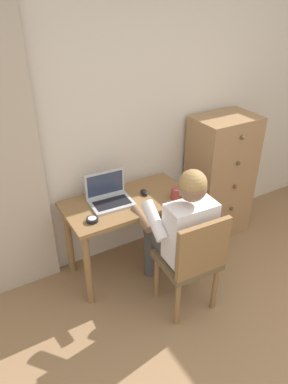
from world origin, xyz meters
TOP-DOWN VIEW (x-y plane):
  - wall_back at (0.00, 2.20)m, footprint 4.80×0.05m
  - desk at (-0.46, 1.86)m, footprint 1.05×0.54m
  - dresser at (0.60, 1.94)m, footprint 0.59×0.44m
  - chair at (-0.27, 1.20)m, footprint 0.44×0.42m
  - person_seated at (-0.26, 1.38)m, footprint 0.54×0.60m
  - laptop at (-0.59, 1.92)m, footprint 0.35×0.27m
  - computer_mouse at (-0.29, 1.88)m, footprint 0.07×0.11m
  - desk_clock at (-0.83, 1.73)m, footprint 0.09×0.09m
  - coffee_mug at (-0.10, 1.69)m, footprint 0.12×0.08m

SIDE VIEW (x-z plane):
  - chair at x=-0.27m, z-range 0.06..0.95m
  - desk at x=-0.46m, z-range 0.23..0.96m
  - dresser at x=0.60m, z-range 0.00..1.23m
  - person_seated at x=-0.26m, z-range 0.08..1.29m
  - desk_clock at x=-0.83m, z-range 0.72..0.75m
  - computer_mouse at x=-0.29m, z-range 0.72..0.75m
  - coffee_mug at x=-0.10m, z-range 0.72..0.82m
  - laptop at x=-0.59m, z-range 0.65..0.89m
  - wall_back at x=0.00m, z-range 0.00..2.50m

